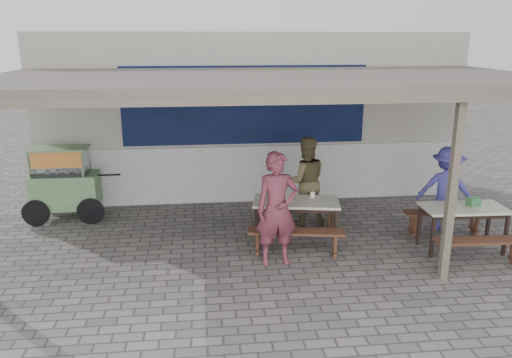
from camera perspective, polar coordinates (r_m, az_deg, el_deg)
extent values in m
plane|color=slate|center=(8.04, 2.19, -9.10)|extent=(60.00, 60.00, 0.00)
cube|color=beige|center=(10.98, -0.48, 7.30)|extent=(9.00, 1.20, 3.50)
cube|color=white|center=(10.61, -0.12, 0.63)|extent=(9.00, 0.10, 1.20)
cube|color=#11194F|center=(10.32, -1.25, 8.41)|extent=(5.00, 0.03, 1.60)
cube|color=#635A55|center=(8.30, 1.37, 11.44)|extent=(9.00, 4.20, 0.12)
cube|color=#675D4E|center=(6.30, 3.87, 9.04)|extent=(9.00, 0.12, 0.12)
cube|color=#675D4E|center=(7.47, 21.50, -1.14)|extent=(0.11, 0.11, 2.70)
cube|color=silver|center=(8.42, 4.60, -2.61)|extent=(1.53, 0.92, 0.04)
cube|color=black|center=(8.44, 4.60, -2.99)|extent=(1.41, 0.81, 0.06)
cube|color=black|center=(8.29, 0.03, -5.61)|extent=(0.05, 0.05, 0.71)
cube|color=black|center=(8.32, 9.12, -5.74)|extent=(0.05, 0.05, 0.71)
cube|color=black|center=(8.83, 0.25, -4.25)|extent=(0.05, 0.05, 0.71)
cube|color=black|center=(8.86, 8.78, -4.38)|extent=(0.05, 0.05, 0.71)
cube|color=brown|center=(7.97, 4.63, -6.01)|extent=(1.56, 0.54, 0.04)
cube|color=brown|center=(8.06, 0.18, -7.41)|extent=(0.10, 0.28, 0.41)
cube|color=brown|center=(8.09, 8.99, -7.53)|extent=(0.10, 0.28, 0.41)
cube|color=brown|center=(9.08, 4.50, -3.21)|extent=(1.56, 0.54, 0.04)
cube|color=brown|center=(9.17, 0.61, -4.47)|extent=(0.10, 0.28, 0.41)
cube|color=brown|center=(9.19, 8.32, -4.58)|extent=(0.10, 0.28, 0.41)
cube|color=silver|center=(8.77, 22.68, -3.08)|extent=(1.35, 0.70, 0.04)
cube|color=black|center=(8.78, 22.64, -3.46)|extent=(1.24, 0.60, 0.06)
cube|color=black|center=(8.41, 19.53, -6.26)|extent=(0.05, 0.05, 0.71)
cube|color=black|center=(8.96, 26.64, -5.73)|extent=(0.05, 0.05, 0.71)
cube|color=black|center=(8.87, 18.18, -4.99)|extent=(0.05, 0.05, 0.71)
cube|color=black|center=(9.39, 25.01, -4.56)|extent=(0.05, 0.05, 0.71)
cube|color=brown|center=(8.34, 24.38, -6.43)|extent=(1.43, 0.33, 0.04)
cube|color=brown|center=(8.18, 20.71, -8.17)|extent=(0.06, 0.28, 0.41)
cube|color=brown|center=(9.40, 20.79, -3.58)|extent=(1.43, 0.33, 0.04)
cube|color=brown|center=(9.25, 17.49, -5.05)|extent=(0.06, 0.28, 0.41)
cube|color=brown|center=(9.72, 23.68, -4.67)|extent=(0.06, 0.28, 0.41)
cube|color=#709D69|center=(10.20, -20.88, -1.16)|extent=(1.22, 0.63, 0.63)
cube|color=#709D69|center=(10.30, -20.69, -2.93)|extent=(1.17, 0.59, 0.05)
cylinder|color=black|center=(10.13, -23.87, -3.60)|extent=(0.50, 0.05, 0.50)
cylinder|color=black|center=(9.87, -18.37, -3.52)|extent=(0.50, 0.05, 0.50)
cube|color=silver|center=(10.07, -21.44, 1.90)|extent=(0.99, 0.54, 0.50)
cube|color=#709D69|center=(10.02, -21.58, 3.27)|extent=(1.03, 0.58, 0.04)
cube|color=#F13938|center=(9.78, -21.90, 1.97)|extent=(0.90, 0.02, 0.29)
cylinder|color=black|center=(9.97, -17.02, 0.43)|extent=(0.63, 0.04, 0.04)
imported|color=brown|center=(7.58, 2.43, -3.46)|extent=(0.67, 0.47, 1.77)
imported|color=brown|center=(9.27, 5.64, -0.23)|extent=(0.81, 0.64, 1.67)
imported|color=#4643A0|center=(9.58, 20.92, -1.07)|extent=(1.15, 1.02, 1.54)
cube|color=orange|center=(8.69, 21.41, -2.52)|extent=(0.16, 0.16, 0.13)
cube|color=#337343|center=(8.86, 23.61, -2.38)|extent=(0.23, 0.18, 0.14)
cylinder|color=white|center=(8.63, 6.47, -1.74)|extent=(0.08, 0.08, 0.09)
imported|color=silver|center=(8.50, 3.30, -2.09)|extent=(0.21, 0.21, 0.05)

